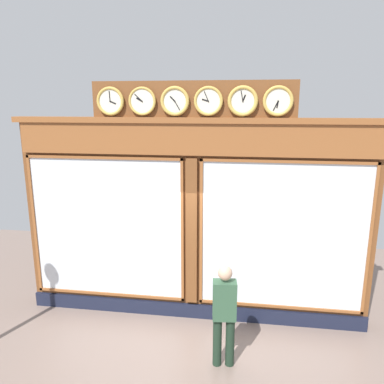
{
  "coord_description": "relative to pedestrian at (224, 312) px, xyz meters",
  "views": [
    {
      "loc": [
        -0.92,
        6.4,
        4.04
      ],
      "look_at": [
        0.0,
        0.0,
        2.51
      ],
      "focal_mm": 34.57,
      "sensor_mm": 36.0,
      "label": 1
    }
  ],
  "objects": [
    {
      "name": "shop_facade",
      "position": [
        0.69,
        -1.4,
        1.04
      ],
      "size": [
        6.59,
        0.42,
        4.44
      ],
      "color": "brown",
      "rests_on": "ground_plane"
    },
    {
      "name": "pedestrian",
      "position": [
        0.0,
        0.0,
        0.0
      ],
      "size": [
        0.38,
        0.26,
        1.69
      ],
      "color": "#1C2F21",
      "rests_on": "ground_plane"
    }
  ]
}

